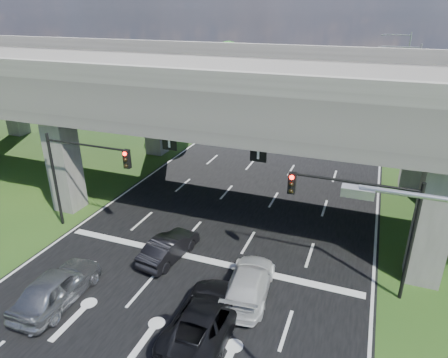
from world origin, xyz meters
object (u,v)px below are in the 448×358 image
Objects in this scene: signal_left at (81,167)px; car_silver at (57,287)px; signal_right at (364,213)px; streetlight_far at (407,95)px; car_trailing at (206,316)px; streetlight_beyond at (402,69)px; car_dark at (169,247)px; car_white at (249,283)px.

signal_left reaches higher than car_silver.
signal_right is at bearing 0.00° from signal_left.
signal_right is 0.60× the size of streetlight_far.
car_trailing is at bearing -137.48° from signal_right.
streetlight_far is 16.00m from streetlight_beyond.
signal_left is 7.04m from car_dark.
signal_right is 1.00× the size of signal_left.
car_white is 2.99m from car_trailing.
car_silver is at bearing 18.49° from car_white.
signal_right is 14.49m from car_silver.
streetlight_beyond is (17.92, 36.06, 1.66)m from signal_left.
car_white is (8.17, 3.62, -0.13)m from car_silver.
streetlight_beyond reaches higher than car_trailing.
signal_right and signal_left have the same top height.
signal_left is 0.60× the size of streetlight_beyond.
signal_right is 6.22m from car_white.
car_white is at bearing -153.36° from signal_right.
streetlight_far is 2.06× the size of car_white.
signal_right reaches higher than car_dark.
car_silver is at bearing -109.74° from streetlight_beyond.
car_trailing is (-7.88, -41.20, -5.07)m from streetlight_beyond.
car_silver reaches higher than car_dark.
car_silver is at bearing -64.29° from signal_left.
signal_right reaches higher than car_trailing.
streetlight_far is 2.06× the size of car_silver.
car_silver is 8.94m from car_white.
streetlight_far is at bearing -112.50° from car_white.
signal_left is 0.60× the size of streetlight_far.
streetlight_far is (17.92, 20.06, 1.66)m from signal_left.
car_white is (-6.89, -22.38, -5.11)m from streetlight_far.
car_silver is (-15.06, -25.99, -4.99)m from streetlight_far.
signal_right is 15.65m from signal_left.
streetlight_far is at bearing 83.53° from signal_right.
streetlight_beyond is 39.20m from car_dark.
signal_left is 1.46× the size of car_dark.
car_silver is at bearing -120.10° from streetlight_far.
car_trailing is at bearing 65.35° from car_white.
streetlight_beyond is at bearing -112.63° from car_silver.
signal_left is 1.23× the size of car_silver.
car_silver reaches higher than car_trailing.
car_trailing is (-0.99, -2.82, 0.05)m from car_white.
car_trailing is at bearing 141.02° from car_dark.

